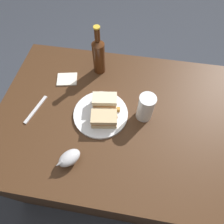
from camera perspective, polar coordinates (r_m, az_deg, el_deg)
name	(u,v)px	position (r m, az deg, el deg)	size (l,w,h in m)	color
ground_plane	(119,159)	(1.64, 2.04, -13.84)	(6.00, 6.00, 0.00)	#333842
dining_table	(121,143)	(1.30, 2.53, -9.09)	(1.29, 0.87, 0.73)	#422816
plate	(101,114)	(0.97, -3.35, -0.54)	(0.27, 0.27, 0.01)	white
sandwich_half_left	(104,119)	(0.91, -2.35, -2.00)	(0.13, 0.09, 0.06)	#CCB284
sandwich_half_right	(105,101)	(0.96, -2.15, 3.20)	(0.13, 0.08, 0.07)	beige
potato_wedge_front	(105,117)	(0.95, -2.06, -1.46)	(0.06, 0.02, 0.01)	gold
potato_wedge_middle	(105,108)	(0.97, -1.95, 1.05)	(0.05, 0.02, 0.02)	#B77F33
potato_wedge_back	(115,109)	(0.96, 1.04, 0.81)	(0.05, 0.02, 0.02)	#B77F33
potato_wedge_left_edge	(113,117)	(0.94, 0.33, -1.44)	(0.04, 0.02, 0.02)	#AD702D
pint_glass	(145,109)	(0.93, 9.81, 0.97)	(0.08, 0.08, 0.15)	white
gravy_boat	(69,158)	(0.86, -12.57, -13.17)	(0.12, 0.12, 0.06)	#B7B7BC
cider_bottle	(99,55)	(1.08, -3.94, 16.41)	(0.07, 0.07, 0.29)	#47230F
napkin	(67,79)	(1.14, -13.12, 9.41)	(0.11, 0.09, 0.01)	silver
fork	(36,109)	(1.06, -21.58, 0.75)	(0.18, 0.02, 0.01)	silver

